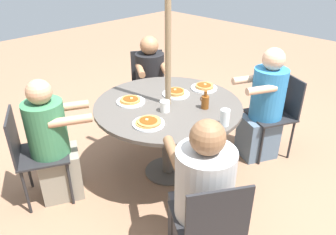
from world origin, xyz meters
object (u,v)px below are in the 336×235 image
object	(u,v)px
diner_north	(53,146)
pancake_plate_b	(204,87)
pancake_plate_d	(176,93)
diner_west	(151,86)
patio_table	(168,114)
drinking_glass_a	(225,117)
syrup_bottle	(205,102)
diner_south	(264,109)
pancake_plate_c	(131,101)
patio_chair_north	(32,151)
patio_chair_east	(210,223)
pancake_plate_a	(149,123)
patio_chair_south	(277,110)
patio_chair_west	(149,81)
coffee_cup	(165,106)
diner_east	(202,202)

from	to	relation	value
diner_north	pancake_plate_b	distance (m)	1.47
pancake_plate_d	pancake_plate_b	bearing A→B (deg)	-108.54
diner_north	diner_west	distance (m)	1.49
patio_table	drinking_glass_a	world-z (taller)	drinking_glass_a
pancake_plate_d	syrup_bottle	world-z (taller)	syrup_bottle
pancake_plate_b	diner_south	bearing A→B (deg)	-136.70
diner_north	pancake_plate_c	world-z (taller)	diner_north
patio_table	syrup_bottle	size ratio (longest dim) A/B	8.13
patio_chair_north	pancake_plate_d	distance (m)	1.33
patio_chair_east	pancake_plate_b	world-z (taller)	patio_chair_east
pancake_plate_a	pancake_plate_c	distance (m)	0.43
patio_chair_south	patio_chair_west	bearing A→B (deg)	41.74
diner_west	drinking_glass_a	distance (m)	1.53
diner_west	pancake_plate_b	xyz separation A→B (m)	(-0.85, 0.07, 0.26)
coffee_cup	patio_chair_north	bearing A→B (deg)	56.30
syrup_bottle	coffee_cup	xyz separation A→B (m)	(0.20, 0.28, -0.01)
patio_table	pancake_plate_b	xyz separation A→B (m)	(-0.01, -0.48, 0.12)
diner_south	coffee_cup	xyz separation A→B (m)	(0.37, 1.01, 0.26)
diner_south	syrup_bottle	bearing A→B (deg)	103.76
diner_south	pancake_plate_d	distance (m)	0.92
pancake_plate_c	coffee_cup	bearing A→B (deg)	-164.39
syrup_bottle	coffee_cup	bearing A→B (deg)	54.83
patio_chair_south	pancake_plate_b	world-z (taller)	patio_chair_south
patio_chair_north	drinking_glass_a	distance (m)	1.57
diner_west	pancake_plate_c	distance (m)	0.99
diner_east	patio_chair_south	xyz separation A→B (m)	(0.32, -1.57, -0.02)
patio_table	diner_west	xyz separation A→B (m)	(0.83, -0.55, -0.15)
patio_chair_north	syrup_bottle	xyz separation A→B (m)	(-0.81, -1.20, 0.31)
diner_north	coffee_cup	bearing A→B (deg)	82.11
diner_south	pancake_plate_a	size ratio (longest dim) A/B	4.55
diner_north	patio_chair_east	size ratio (longest dim) A/B	1.30
patio_table	patio_chair_north	size ratio (longest dim) A/B	1.55
patio_chair_east	pancake_plate_b	bearing A→B (deg)	73.67
patio_chair_north	patio_chair_east	distance (m)	1.57
patio_chair_east	diner_west	size ratio (longest dim) A/B	0.78
diner_north	pancake_plate_d	xyz separation A→B (m)	(-0.37, -1.08, 0.25)
patio_table	patio_chair_west	size ratio (longest dim) A/B	1.55
patio_chair_north	pancake_plate_a	distance (m)	0.99
syrup_bottle	patio_chair_east	bearing A→B (deg)	131.83
diner_east	syrup_bottle	distance (m)	0.94
patio_chair_north	patio_chair_west	size ratio (longest dim) A/B	1.00
patio_table	pancake_plate_d	size ratio (longest dim) A/B	5.16
patio_table	diner_north	world-z (taller)	diner_north
patio_chair_south	coffee_cup	bearing A→B (deg)	95.96
patio_chair_south	drinking_glass_a	world-z (taller)	drinking_glass_a
diner_north	diner_east	distance (m)	1.34
patio_table	drinking_glass_a	xyz separation A→B (m)	(-0.57, -0.04, 0.16)
patio_chair_south	pancake_plate_c	world-z (taller)	patio_chair_south
diner_north	patio_chair_south	distance (m)	2.16
drinking_glass_a	patio_chair_east	bearing A→B (deg)	121.61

